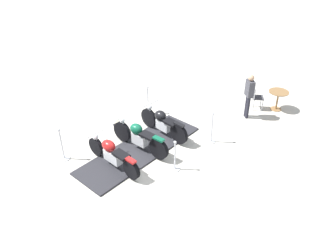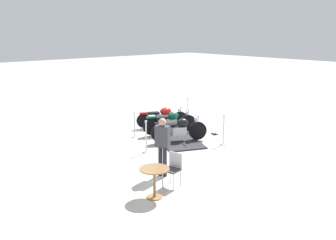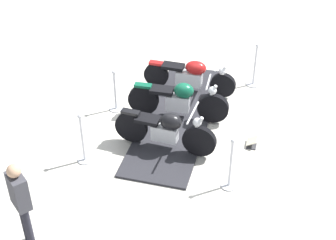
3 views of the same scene
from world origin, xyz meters
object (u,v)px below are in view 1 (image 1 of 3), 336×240
at_px(stanchion_right_front, 148,104).
at_px(cafe_table, 278,96).
at_px(cafe_chair_near_table, 256,96).
at_px(info_placard, 117,123).
at_px(motorcycle_maroon, 112,153).
at_px(motorcycle_black, 163,122).
at_px(stanchion_right_rear, 63,150).
at_px(bystander_person, 249,92).
at_px(motorcycle_forest, 139,137).
at_px(stanchion_left_mid, 175,160).
at_px(stanchion_left_front, 212,132).

relative_size(stanchion_right_front, cafe_table, 1.45).
bearing_deg(cafe_chair_near_table, cafe_table, 0.00).
xyz_separation_m(info_placard, cafe_chair_near_table, (2.71, -4.69, 0.49)).
height_order(motorcycle_maroon, cafe_chair_near_table, motorcycle_maroon).
height_order(stanchion_right_front, cafe_chair_near_table, stanchion_right_front).
xyz_separation_m(motorcycle_black, cafe_table, (3.05, -3.69, 0.07)).
relative_size(stanchion_right_rear, cafe_table, 1.43).
bearing_deg(cafe_table, stanchion_right_rear, 130.12).
bearing_deg(cafe_table, info_placard, 117.86).
relative_size(stanchion_right_front, cafe_chair_near_table, 1.21).
distance_m(motorcycle_black, cafe_chair_near_table, 4.07).
bearing_deg(info_placard, bystander_person, -42.51).
xyz_separation_m(motorcycle_black, motorcycle_forest, (-1.04, 0.45, -0.00)).
distance_m(motorcycle_black, stanchion_left_mid, 1.88).
relative_size(motorcycle_black, stanchion_left_front, 1.73).
height_order(stanchion_right_rear, stanchion_right_front, stanchion_right_front).
relative_size(stanchion_left_mid, bystander_person, 0.60).
relative_size(cafe_table, cafe_chair_near_table, 0.83).
relative_size(stanchion_left_front, info_placard, 3.13).
bearing_deg(stanchion_left_front, bystander_person, -25.35).
relative_size(stanchion_left_mid, cafe_chair_near_table, 1.10).
distance_m(stanchion_right_front, cafe_chair_near_table, 4.22).
distance_m(stanchion_left_front, cafe_table, 3.58).
bearing_deg(info_placard, cafe_chair_near_table, -36.36).
distance_m(info_placard, cafe_chair_near_table, 5.44).
relative_size(stanchion_right_rear, info_placard, 3.06).
bearing_deg(stanchion_left_mid, stanchion_left_front, -23.62).
distance_m(motorcycle_forest, info_placard, 1.85).
bearing_deg(info_placard, stanchion_left_front, -67.14).
relative_size(motorcycle_black, stanchion_left_mid, 1.91).
distance_m(motorcycle_forest, stanchion_right_front, 2.39).
bearing_deg(stanchion_left_mid, stanchion_right_rear, 99.20).
distance_m(motorcycle_forest, stanchion_left_front, 2.41).
bearing_deg(motorcycle_black, bystander_person, -113.88).
height_order(motorcycle_black, stanchion_left_front, stanchion_left_front).
height_order(stanchion_right_front, stanchion_left_mid, stanchion_right_front).
bearing_deg(motorcycle_maroon, stanchion_left_front, -114.88).
bearing_deg(motorcycle_maroon, stanchion_right_front, -63.04).
distance_m(motorcycle_black, info_placard, 1.86).
bearing_deg(motorcycle_forest, stanchion_right_front, -55.47).
relative_size(motorcycle_black, info_placard, 5.41).
relative_size(info_placard, cafe_table, 0.47).
xyz_separation_m(motorcycle_forest, info_placard, (1.18, 1.35, -0.46)).
distance_m(motorcycle_forest, stanchion_left_mid, 1.50).
relative_size(stanchion_right_rear, cafe_chair_near_table, 1.19).
xyz_separation_m(stanchion_left_front, bystander_person, (2.01, -0.95, 0.63)).
xyz_separation_m(motorcycle_black, stanchion_right_front, (1.28, 1.01, -0.13)).
xyz_separation_m(motorcycle_forest, bystander_person, (3.14, -3.08, 0.52)).
height_order(stanchion_right_front, bystander_person, bystander_person).
bearing_deg(stanchion_right_rear, bystander_person, -50.19).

